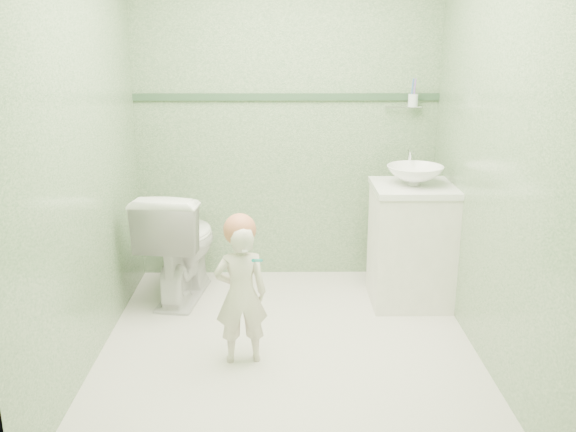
{
  "coord_description": "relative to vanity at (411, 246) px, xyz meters",
  "views": [
    {
      "loc": [
        -0.04,
        -3.33,
        1.81
      ],
      "look_at": [
        0.0,
        0.15,
        0.78
      ],
      "focal_mm": 39.28,
      "sensor_mm": 36.0,
      "label": 1
    }
  ],
  "objects": [
    {
      "name": "ground",
      "position": [
        -0.84,
        -0.7,
        -0.4
      ],
      "size": [
        2.5,
        2.5,
        0.0
      ],
      "primitive_type": "plane",
      "color": "silver",
      "rests_on": "ground"
    },
    {
      "name": "room_shell",
      "position": [
        -0.84,
        -0.7,
        0.8
      ],
      "size": [
        2.5,
        2.54,
        2.4
      ],
      "color": "#688F65",
      "rests_on": "ground"
    },
    {
      "name": "trim_stripe",
      "position": [
        -0.84,
        0.54,
        0.95
      ],
      "size": [
        2.2,
        0.02,
        0.05
      ],
      "primitive_type": "cube",
      "color": "#325137",
      "rests_on": "room_shell"
    },
    {
      "name": "vanity",
      "position": [
        0.0,
        0.0,
        0.0
      ],
      "size": [
        0.52,
        0.5,
        0.8
      ],
      "primitive_type": "cube",
      "color": "white",
      "rests_on": "ground"
    },
    {
      "name": "counter",
      "position": [
        0.0,
        0.0,
        0.41
      ],
      "size": [
        0.54,
        0.52,
        0.04
      ],
      "primitive_type": "cube",
      "color": "white",
      "rests_on": "vanity"
    },
    {
      "name": "basin",
      "position": [
        0.0,
        0.0,
        0.49
      ],
      "size": [
        0.37,
        0.37,
        0.13
      ],
      "primitive_type": "imported",
      "color": "white",
      "rests_on": "counter"
    },
    {
      "name": "faucet",
      "position": [
        0.0,
        0.19,
        0.57
      ],
      "size": [
        0.03,
        0.13,
        0.18
      ],
      "color": "silver",
      "rests_on": "counter"
    },
    {
      "name": "cup_holder",
      "position": [
        0.05,
        0.48,
        0.93
      ],
      "size": [
        0.26,
        0.07,
        0.21
      ],
      "color": "silver",
      "rests_on": "room_shell"
    },
    {
      "name": "toilet",
      "position": [
        -1.58,
        0.1,
        -0.01
      ],
      "size": [
        0.54,
        0.83,
        0.79
      ],
      "primitive_type": "imported",
      "rotation": [
        0.0,
        0.0,
        3.0
      ],
      "color": "white",
      "rests_on": "ground"
    },
    {
      "name": "toddler",
      "position": [
        -1.1,
        -0.81,
        0.0
      ],
      "size": [
        0.32,
        0.23,
        0.81
      ],
      "primitive_type": "imported",
      "rotation": [
        0.0,
        0.0,
        3.28
      ],
      "color": "beige",
      "rests_on": "ground"
    },
    {
      "name": "hair_cap",
      "position": [
        -1.1,
        -0.78,
        0.37
      ],
      "size": [
        0.18,
        0.18,
        0.18
      ],
      "primitive_type": "sphere",
      "color": "#C16F4D",
      "rests_on": "toddler"
    },
    {
      "name": "teal_toothbrush",
      "position": [
        -1.01,
        -0.92,
        0.25
      ],
      "size": [
        0.11,
        0.14,
        0.08
      ],
      "color": "#08837E",
      "rests_on": "toddler"
    }
  ]
}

